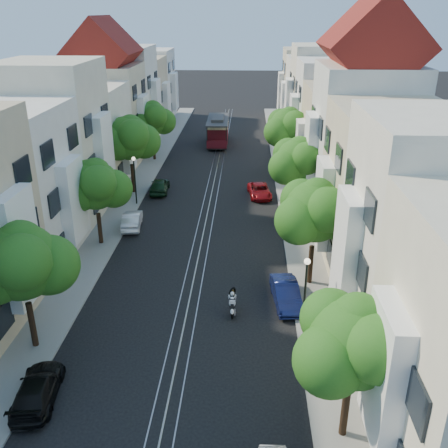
# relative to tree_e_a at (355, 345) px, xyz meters

# --- Properties ---
(ground) EXTENTS (200.00, 200.00, 0.00)m
(ground) POSITION_rel_tree_e_a_xyz_m (-7.26, 31.02, -4.40)
(ground) COLOR black
(ground) RESTS_ON ground
(sidewalk_east) EXTENTS (2.50, 80.00, 0.12)m
(sidewalk_east) POSITION_rel_tree_e_a_xyz_m (-0.01, 31.02, -4.34)
(sidewalk_east) COLOR gray
(sidewalk_east) RESTS_ON ground
(sidewalk_west) EXTENTS (2.50, 80.00, 0.12)m
(sidewalk_west) POSITION_rel_tree_e_a_xyz_m (-14.51, 31.02, -4.34)
(sidewalk_west) COLOR gray
(sidewalk_west) RESTS_ON ground
(rail_left) EXTENTS (0.06, 80.00, 0.02)m
(rail_left) POSITION_rel_tree_e_a_xyz_m (-7.81, 31.02, -4.39)
(rail_left) COLOR gray
(rail_left) RESTS_ON ground
(rail_slot) EXTENTS (0.06, 80.00, 0.02)m
(rail_slot) POSITION_rel_tree_e_a_xyz_m (-7.26, 31.02, -4.39)
(rail_slot) COLOR gray
(rail_slot) RESTS_ON ground
(rail_right) EXTENTS (0.06, 80.00, 0.02)m
(rail_right) POSITION_rel_tree_e_a_xyz_m (-6.71, 31.02, -4.39)
(rail_right) COLOR gray
(rail_right) RESTS_ON ground
(lane_line) EXTENTS (0.08, 80.00, 0.01)m
(lane_line) POSITION_rel_tree_e_a_xyz_m (-7.26, 31.02, -4.40)
(lane_line) COLOR tan
(lane_line) RESTS_ON ground
(townhouses_east) EXTENTS (7.75, 72.00, 12.00)m
(townhouses_east) POSITION_rel_tree_e_a_xyz_m (4.61, 30.94, 0.79)
(townhouses_east) COLOR beige
(townhouses_east) RESTS_ON ground
(townhouses_west) EXTENTS (7.75, 72.00, 11.76)m
(townhouses_west) POSITION_rel_tree_e_a_xyz_m (-19.13, 30.94, 0.68)
(townhouses_west) COLOR silver
(townhouses_west) RESTS_ON ground
(tree_e_a) EXTENTS (4.72, 3.87, 6.27)m
(tree_e_a) POSITION_rel_tree_e_a_xyz_m (0.00, 0.00, 0.00)
(tree_e_a) COLOR black
(tree_e_a) RESTS_ON ground
(tree_e_b) EXTENTS (4.93, 4.08, 6.68)m
(tree_e_b) POSITION_rel_tree_e_a_xyz_m (0.00, 12.00, 0.34)
(tree_e_b) COLOR black
(tree_e_b) RESTS_ON ground
(tree_e_c) EXTENTS (4.84, 3.99, 6.52)m
(tree_e_c) POSITION_rel_tree_e_a_xyz_m (0.00, 23.00, 0.20)
(tree_e_c) COLOR black
(tree_e_c) RESTS_ON ground
(tree_e_d) EXTENTS (5.01, 4.16, 6.85)m
(tree_e_d) POSITION_rel_tree_e_a_xyz_m (0.00, 34.00, 0.47)
(tree_e_d) COLOR black
(tree_e_d) RESTS_ON ground
(tree_w_a) EXTENTS (4.93, 4.08, 6.68)m
(tree_w_a) POSITION_rel_tree_e_a_xyz_m (-14.40, 5.00, 0.34)
(tree_w_a) COLOR black
(tree_w_a) RESTS_ON ground
(tree_w_b) EXTENTS (4.72, 3.87, 6.27)m
(tree_w_b) POSITION_rel_tree_e_a_xyz_m (-14.40, 17.00, 0.00)
(tree_w_b) COLOR black
(tree_w_b) RESTS_ON ground
(tree_w_c) EXTENTS (5.13, 4.28, 7.09)m
(tree_w_c) POSITION_rel_tree_e_a_xyz_m (-14.40, 28.00, 0.67)
(tree_w_c) COLOR black
(tree_w_c) RESTS_ON ground
(tree_w_d) EXTENTS (4.84, 3.99, 6.52)m
(tree_w_d) POSITION_rel_tree_e_a_xyz_m (-14.40, 39.00, 0.20)
(tree_w_d) COLOR black
(tree_w_d) RESTS_ON ground
(lamp_east) EXTENTS (0.32, 0.32, 4.16)m
(lamp_east) POSITION_rel_tree_e_a_xyz_m (-0.96, 7.02, -1.55)
(lamp_east) COLOR black
(lamp_east) RESTS_ON ground
(lamp_west) EXTENTS (0.32, 0.32, 4.16)m
(lamp_west) POSITION_rel_tree_e_a_xyz_m (-13.56, 25.02, -1.55)
(lamp_west) COLOR black
(lamp_west) RESTS_ON ground
(sportbike_rider) EXTENTS (0.44, 1.75, 1.31)m
(sportbike_rider) POSITION_rel_tree_e_a_xyz_m (-4.71, 8.55, -3.67)
(sportbike_rider) COLOR black
(sportbike_rider) RESTS_ON ground
(cable_car) EXTENTS (2.75, 8.33, 3.18)m
(cable_car) POSITION_rel_tree_e_a_xyz_m (-7.76, 46.83, -2.51)
(cable_car) COLOR black
(cable_car) RESTS_ON ground
(parked_car_e_mid) EXTENTS (1.79, 4.05, 1.29)m
(parked_car_e_mid) POSITION_rel_tree_e_a_xyz_m (-1.66, 9.67, -3.75)
(parked_car_e_mid) COLOR #0B123A
(parked_car_e_mid) RESTS_ON ground
(parked_car_e_far) EXTENTS (2.35, 4.21, 1.11)m
(parked_car_e_far) POSITION_rel_tree_e_a_xyz_m (-2.86, 27.58, -3.84)
(parked_car_e_far) COLOR maroon
(parked_car_e_far) RESTS_ON ground
(parked_car_w_near) EXTENTS (2.14, 4.24, 1.18)m
(parked_car_w_near) POSITION_rel_tree_e_a_xyz_m (-12.86, 1.39, -3.81)
(parked_car_w_near) COLOR black
(parked_car_w_near) RESTS_ON ground
(parked_car_w_mid) EXTENTS (1.74, 3.91, 1.25)m
(parked_car_w_mid) POSITION_rel_tree_e_a_xyz_m (-12.86, 20.13, -3.77)
(parked_car_w_mid) COLOR silver
(parked_car_w_mid) RESTS_ON ground
(parked_car_w_far) EXTENTS (1.76, 4.02, 1.35)m
(parked_car_w_far) POSITION_rel_tree_e_a_xyz_m (-12.07, 28.29, -3.73)
(parked_car_w_far) COLOR black
(parked_car_w_far) RESTS_ON ground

